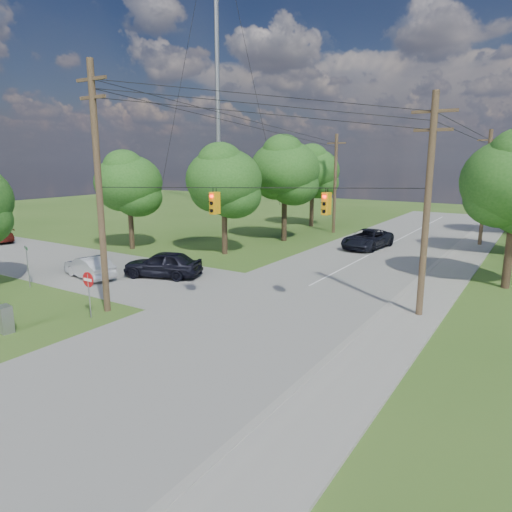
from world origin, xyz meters
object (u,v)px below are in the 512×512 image
Objects in this scene: pole_sw at (99,187)px; car_cross_dark at (163,264)px; pole_ne at (427,204)px; pole_north_e at (485,187)px; pole_north_w at (335,183)px; control_cabinet at (5,319)px; car_cross_silver at (89,267)px; do_not_enter_sign at (88,284)px; car_main_north at (367,239)px.

pole_sw is 2.39× the size of car_cross_dark.
pole_sw reaches higher than pole_ne.
car_cross_dark is at bearing -175.74° from pole_ne.
pole_ne is 22.00m from pole_north_e.
pole_sw reaches higher than pole_north_w.
pole_ne is 16.51m from car_cross_dark.
pole_ne is 19.73m from control_cabinet.
pole_north_e reaches higher than car_cross_silver.
pole_sw is 7.27m from control_cabinet.
car_cross_silver is 3.54× the size of control_cabinet.
pole_north_w reaches higher than control_cabinet.
car_cross_silver is at bearing -127.13° from pole_north_e.
pole_north_e and pole_north_w have the same top height.
pole_ne is 2.42× the size of car_cross_silver.
control_cabinet is 3.77m from do_not_enter_sign.
pole_sw reaches higher than car_cross_dark.
pole_ne is at bearing -56.51° from car_main_north.
pole_north_w reaches higher than car_cross_silver.
pole_north_w is at bearing 122.29° from pole_ne.
pole_ne is 4.62× the size of do_not_enter_sign.
pole_sw is at bearing -150.62° from pole_ne.
car_main_north is (11.63, 19.33, 0.09)m from car_cross_silver.
car_cross_silver is at bearing -168.74° from pole_ne.
pole_sw reaches higher than car_main_north.
pole_north_e is 33.68m from do_not_enter_sign.
car_main_north is 4.74× the size of control_cabinet.
pole_sw is 2.76× the size of car_cross_silver.
pole_north_w is 1.99× the size of car_cross_dark.
pole_north_e reaches higher than car_cross_dark.
car_cross_silver is 1.91× the size of do_not_enter_sign.
car_cross_dark is 0.86× the size of car_main_north.
pole_north_w is at bearing 90.72° from do_not_enter_sign.
car_main_north is at bearing 160.87° from car_cross_silver.
pole_north_e is (-0.00, 22.00, -0.34)m from pole_ne.
pole_north_w reaches higher than do_not_enter_sign.
pole_north_w is 2.30× the size of car_cross_silver.
car_cross_dark is at bearing -94.74° from pole_north_w.
do_not_enter_sign is at bearing -96.40° from car_main_north.
pole_north_e reaches higher than do_not_enter_sign.
car_main_north is at bearing 76.52° from pole_sw.
pole_north_w is (-13.90, 0.00, 0.00)m from pole_north_e.
pole_sw is at bearing 70.78° from car_cross_silver.
car_cross_silver is at bearing 142.14° from do_not_enter_sign.
car_cross_silver is 22.56m from car_main_north.
pole_north_e is at bearing 0.00° from pole_north_w.
car_cross_silver reaches higher than control_cabinet.
car_main_north reaches higher than control_cabinet.
pole_ne is 8.55× the size of control_cabinet.
pole_sw is at bearing -114.52° from pole_north_e.
car_cross_silver is (-19.62, -3.91, -4.72)m from pole_ne.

